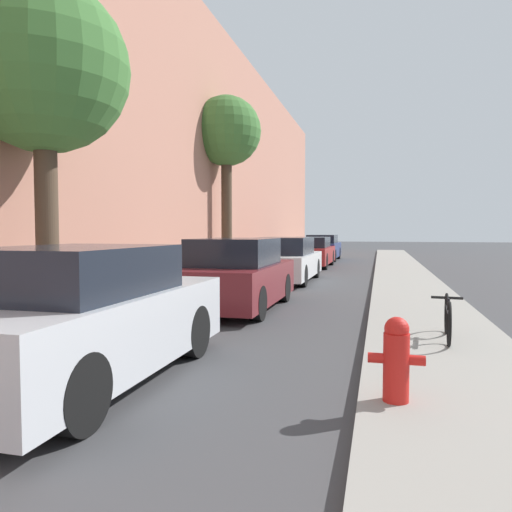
{
  "coord_description": "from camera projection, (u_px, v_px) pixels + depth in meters",
  "views": [
    {
      "loc": [
        2.08,
        2.49,
        1.65
      ],
      "look_at": [
        0.13,
        10.11,
        1.23
      ],
      "focal_mm": 34.02,
      "sensor_mm": 36.0,
      "label": 1
    }
  ],
  "objects": [
    {
      "name": "parked_car_white",
      "position": [
        286.0,
        260.0,
        15.62
      ],
      "size": [
        1.77,
        4.7,
        1.43
      ],
      "color": "black",
      "rests_on": "ground"
    },
    {
      "name": "sidewalk_left",
      "position": [
        206.0,
        284.0,
        14.39
      ],
      "size": [
        2.0,
        52.0,
        0.12
      ],
      "color": "gray",
      "rests_on": "ground"
    },
    {
      "name": "parked_car_navy",
      "position": [
        323.0,
        248.0,
        26.9
      ],
      "size": [
        1.7,
        4.59,
        1.41
      ],
      "color": "black",
      "rests_on": "ground"
    },
    {
      "name": "parked_car_red",
      "position": [
        310.0,
        252.0,
        21.82
      ],
      "size": [
        1.8,
        4.55,
        1.35
      ],
      "color": "black",
      "rests_on": "ground"
    },
    {
      "name": "ground_plane",
      "position": [
        303.0,
        289.0,
        13.67
      ],
      "size": [
        120.0,
        120.0,
        0.0
      ],
      "primitive_type": "plane",
      "color": "#3D3D3F"
    },
    {
      "name": "sidewalk_right",
      "position": [
        411.0,
        290.0,
        12.95
      ],
      "size": [
        2.0,
        52.0,
        0.12
      ],
      "color": "gray",
      "rests_on": "ground"
    },
    {
      "name": "street_tree_near",
      "position": [
        44.0,
        70.0,
        7.63
      ],
      "size": [
        2.68,
        2.68,
        5.45
      ],
      "color": "#4C3A2B",
      "rests_on": "sidewalk_left"
    },
    {
      "name": "building_facade_left",
      "position": [
        163.0,
        127.0,
        14.47
      ],
      "size": [
        0.7,
        52.0,
        9.48
      ],
      "color": "tan",
      "rests_on": "ground"
    },
    {
      "name": "bicycle",
      "position": [
        448.0,
        318.0,
        6.76
      ],
      "size": [
        0.44,
        1.47,
        0.6
      ],
      "rotation": [
        0.0,
        0.0,
        -0.09
      ],
      "color": "black",
      "rests_on": "sidewalk_right"
    },
    {
      "name": "fire_hydrant",
      "position": [
        396.0,
        358.0,
        4.31
      ],
      "size": [
        0.5,
        0.23,
        0.76
      ],
      "color": "red",
      "rests_on": "sidewalk_right"
    },
    {
      "name": "street_tree_far",
      "position": [
        226.0,
        134.0,
        17.59
      ],
      "size": [
        2.53,
        2.53,
        6.4
      ],
      "color": "#4C3A2B",
      "rests_on": "sidewalk_left"
    },
    {
      "name": "parked_car_maroon",
      "position": [
        237.0,
        276.0,
        10.13
      ],
      "size": [
        1.71,
        4.0,
        1.48
      ],
      "color": "black",
      "rests_on": "ground"
    },
    {
      "name": "parked_car_silver",
      "position": [
        84.0,
        318.0,
        5.23
      ],
      "size": [
        1.74,
        4.0,
        1.48
      ],
      "color": "black",
      "rests_on": "ground"
    }
  ]
}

